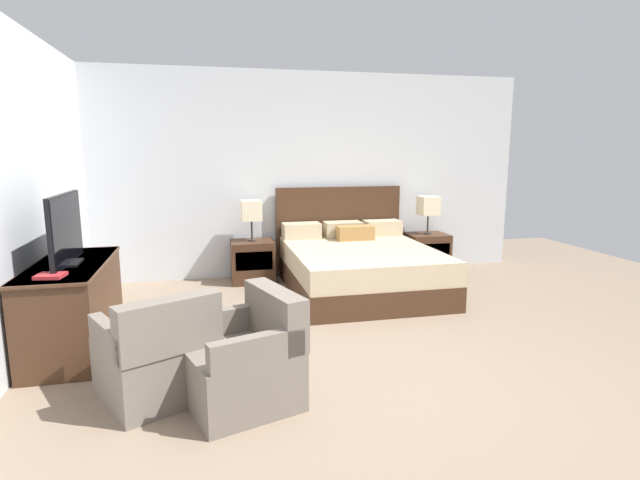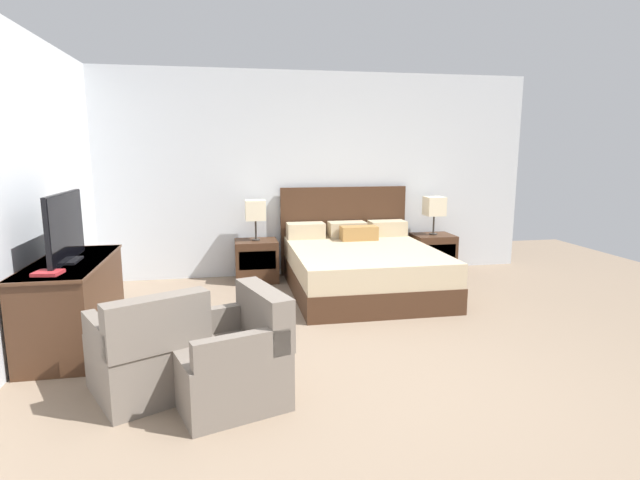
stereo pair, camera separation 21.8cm
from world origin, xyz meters
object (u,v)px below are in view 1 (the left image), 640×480
Objects in this scene: bed at (359,266)px; dresser at (74,305)px; armchair_by_window at (158,358)px; nightstand_right at (427,253)px; tv at (66,230)px; table_lamp_right at (428,206)px; book_red_cover at (51,276)px; table_lamp_left at (251,211)px; nightstand_left at (253,261)px; armchair_companion at (246,362)px.

bed is 1.45× the size of dresser.
armchair_by_window is at bearing -133.68° from bed.
nightstand_right is 4.63m from tv.
tv reaches higher than table_lamp_right.
bed is at bearing 29.85° from book_red_cover.
table_lamp_left is 2.61m from dresser.
book_red_cover is (-0.02, -0.45, -0.27)m from tv.
nightstand_right is (2.44, 0.00, 0.00)m from nightstand_left.
table_lamp_left is at bearing 179.97° from nightstand_right.
bed is at bearing 46.32° from armchair_by_window.
armchair_companion is at bearing -42.74° from dresser.
nightstand_right is at bearing 41.27° from armchair_by_window.
bed is 3.78× the size of nightstand_right.
bed is 2.23× the size of armchair_by_window.
armchair_by_window is at bearing -138.73° from nightstand_right.
armchair_companion is (-2.78, -3.15, -0.64)m from table_lamp_right.
armchair_by_window is at bearing -35.68° from book_red_cover.
table_lamp_right is (0.00, 0.00, 0.66)m from nightstand_right.
dresser is 0.65m from tv.
book_red_cover is at bearing -125.64° from nightstand_left.
nightstand_right is 1.04× the size of table_lamp_right.
dresser is at bearing -131.68° from nightstand_left.
nightstand_left is at bearing 48.32° from dresser.
nightstand_left is 2.98m from book_red_cover.
book_red_cover is at bearing -125.62° from table_lamp_left.
bed is at bearing 22.36° from dresser.
armchair_by_window is (0.79, -0.56, -0.49)m from book_red_cover.
table_lamp_right is 0.59× the size of tv.
dresser is at bearing -155.27° from nightstand_right.
armchair_by_window is at bearing -52.74° from tv.
bed is 3.78× the size of nightstand_left.
bed is 3.25m from tv.
bed is 10.78× the size of book_red_cover.
bed reaches higher than armchair_companion.
book_red_cover is (-1.71, -2.39, 0.50)m from nightstand_left.
armchair_by_window is (-3.36, -2.95, 0.02)m from nightstand_right.
dresser is 0.61m from book_red_cover.
nightstand_right is 0.66m from table_lamp_right.
table_lamp_left is (-1.22, 0.71, 0.62)m from bed.
bed is 1.54m from table_lamp_left.
armchair_by_window is at bearing -107.41° from nightstand_left.
bed reaches higher than table_lamp_left.
armchair_by_window reaches higher than dresser.
armchair_companion is at bearing -131.43° from nightstand_right.
table_lamp_right is at bearing 25.19° from tv.
tv is at bearing -131.09° from nightstand_left.
book_red_cover reaches higher than nightstand_left.
tv is 1.03× the size of armchair_companion.
table_lamp_right is at bearing 0.00° from table_lamp_left.
dresser is (-4.13, -1.91, -0.54)m from table_lamp_right.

